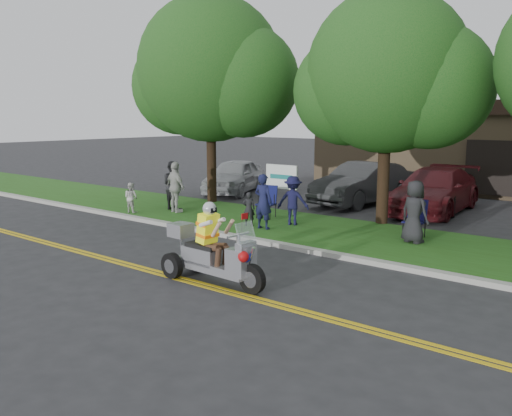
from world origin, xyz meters
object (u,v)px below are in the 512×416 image
Objects in this scene: spectator_adult_mid at (173,185)px; spectator_adult_right at (176,187)px; parked_car_left at (362,183)px; parked_car_right at (434,190)px; lawn_chair_b at (416,216)px; parked_car_mid at (428,192)px; trike_scooter at (211,255)px; parked_car_far_left at (234,176)px; lawn_chair_a at (268,199)px; spectator_adult_left at (263,201)px.

spectator_adult_mid is 0.61m from spectator_adult_right.
parked_car_left is 2.80m from parked_car_right.
lawn_chair_b is at bearing -42.64° from parked_car_left.
spectator_adult_mid is at bearing -152.09° from parked_car_mid.
parked_car_far_left is at bearing 131.21° from trike_scooter.
spectator_adult_right is at bearing -148.32° from parked_car_mid.
lawn_chair_b is 0.21× the size of parked_car_left.
lawn_chair_b is 8.50m from spectator_adult_mid.
trike_scooter reaches higher than parked_car_far_left.
trike_scooter is 0.48× the size of parked_car_right.
parked_car_far_left is (-9.96, 3.92, 0.06)m from lawn_chair_b.
lawn_chair_a is 4.98m from parked_car_left.
parked_car_left is at bearing -119.79° from spectator_adult_mid.
spectator_adult_right is 0.40× the size of parked_car_far_left.
lawn_chair_a is 0.24× the size of parked_car_far_left.
lawn_chair_b is at bearing -165.62° from spectator_adult_mid.
parked_car_mid is 0.86× the size of parked_car_right.
trike_scooter is at bearing -74.87° from lawn_chair_a.
parked_car_mid is at bearing -110.46° from spectator_adult_left.
trike_scooter is 1.50× the size of spectator_adult_mid.
lawn_chair_a is at bearing -60.96° from parked_car_far_left.
parked_car_right is at bearing 89.75° from trike_scooter.
trike_scooter is 13.03m from parked_car_far_left.
lawn_chair_a is 0.61× the size of spectator_adult_mid.
parked_car_right is (-1.29, 4.69, 0.09)m from lawn_chair_b.
lawn_chair_a is 0.60× the size of spectator_adult_right.
lawn_chair_b is 0.59× the size of spectator_adult_right.
parked_car_far_left is at bearing -57.05° from spectator_adult_right.
lawn_chair_a is 1.01× the size of lawn_chair_b.
lawn_chair_a is at bearing 119.98° from trike_scooter.
spectator_adult_right is (-7.92, -1.45, 0.29)m from lawn_chair_b.
trike_scooter is 8.40m from spectator_adult_mid.
spectator_adult_right is 0.38× the size of parked_car_mid.
parked_car_far_left is 5.92m from parked_car_left.
parked_car_left is (0.82, 4.91, 0.11)m from lawn_chair_a.
lawn_chair_a is at bearing -145.36° from spectator_adult_right.
parked_car_left is at bearing -14.12° from parked_car_far_left.
trike_scooter is 11.15m from parked_car_left.
trike_scooter is at bearing -71.58° from parked_car_left.
lawn_chair_a is 0.20× the size of parked_car_right.
spectator_adult_left is 6.93m from parked_car_right.
spectator_adult_left reaches higher than lawn_chair_b.
lawn_chair_b is 4.87m from parked_car_right.
spectator_adult_right is at bearing -174.46° from lawn_chair_b.
parked_car_far_left is at bearing -66.00° from spectator_adult_mid.
spectator_adult_right is 0.33× the size of parked_car_right.
spectator_adult_left is 6.43m from parked_car_left.
lawn_chair_b is at bearing -157.50° from spectator_adult_right.
parked_car_far_left is (-1.54, 5.02, -0.22)m from spectator_adult_mid.
lawn_chair_b is 6.23m from parked_car_left.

